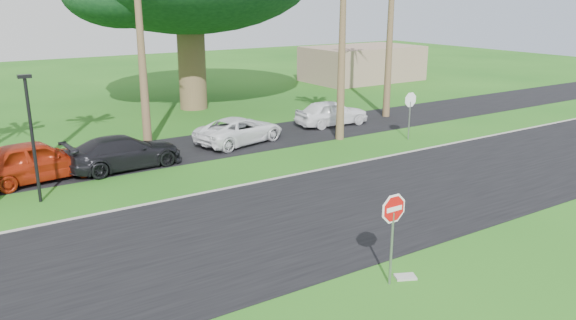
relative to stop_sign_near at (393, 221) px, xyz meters
The scene contains 13 objects.
ground 3.52m from the stop_sign_near, 99.46° to the left, with size 120.00×120.00×0.00m, color #1C5515.
road 5.33m from the stop_sign_near, 95.71° to the left, with size 120.00×8.00×0.02m, color black.
parking_strip 15.61m from the stop_sign_near, 91.85° to the left, with size 120.00×5.00×0.02m, color black.
curb 9.23m from the stop_sign_near, 93.16° to the left, with size 120.00×0.12×0.06m, color gray.
stop_sign_near is the anchor object (origin of this frame).
stop_sign_far 15.91m from the stop_sign_near, 43.73° to the left, with size 1.05×0.07×2.62m.
streetlight_right 13.24m from the stop_sign_near, 119.48° to the left, with size 0.45×0.25×4.64m.
building_far 37.33m from the stop_sign_near, 50.98° to the left, with size 10.00×6.00×3.00m, color gray.
car_red 15.43m from the stop_sign_near, 113.48° to the left, with size 2.00×4.96×1.69m, color #A4240D.
car_dark 14.19m from the stop_sign_near, 100.64° to the left, with size 2.02×4.97×1.44m, color black.
car_minivan 15.52m from the stop_sign_near, 76.31° to the left, with size 2.22×4.82×1.34m, color white.
car_pickup 18.81m from the stop_sign_near, 57.44° to the left, with size 1.74×4.32×1.47m, color white.
utility_slab 1.84m from the stop_sign_near, ahead, with size 0.55×0.35×0.06m, color #9F9F97.
Camera 1 is at (-8.87, -12.60, 7.21)m, focal length 35.00 mm.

